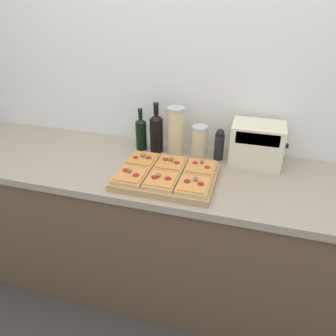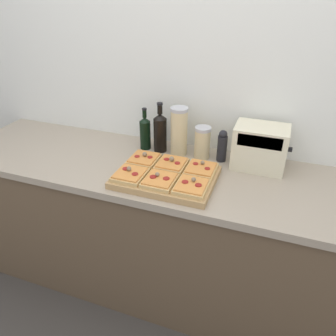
% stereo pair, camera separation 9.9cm
% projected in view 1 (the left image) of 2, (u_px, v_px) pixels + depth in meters
% --- Properties ---
extents(ground_plane, '(12.00, 12.00, 0.00)m').
position_uv_depth(ground_plane, '(159.00, 325.00, 1.93)').
color(ground_plane, '#3D3833').
extents(wall_back, '(6.00, 0.06, 2.50)m').
position_uv_depth(wall_back, '(191.00, 84.00, 1.87)').
color(wall_back, silver).
rests_on(wall_back, ground_plane).
extents(kitchen_counter, '(2.63, 0.67, 0.88)m').
position_uv_depth(kitchen_counter, '(174.00, 232.00, 1.97)').
color(kitchen_counter, brown).
rests_on(kitchen_counter, ground_plane).
extents(cutting_board, '(0.49, 0.36, 0.03)m').
position_uv_depth(cutting_board, '(166.00, 177.00, 1.65)').
color(cutting_board, tan).
rests_on(cutting_board, kitchen_counter).
extents(pizza_slice_back_left, '(0.15, 0.16, 0.05)m').
position_uv_depth(pizza_slice_back_left, '(142.00, 160.00, 1.75)').
color(pizza_slice_back_left, tan).
rests_on(pizza_slice_back_left, cutting_board).
extents(pizza_slice_back_center, '(0.15, 0.16, 0.05)m').
position_uv_depth(pizza_slice_back_center, '(171.00, 164.00, 1.71)').
color(pizza_slice_back_center, tan).
rests_on(pizza_slice_back_center, cutting_board).
extents(pizza_slice_back_right, '(0.15, 0.16, 0.05)m').
position_uv_depth(pizza_slice_back_right, '(201.00, 168.00, 1.67)').
color(pizza_slice_back_right, tan).
rests_on(pizza_slice_back_right, cutting_board).
extents(pizza_slice_front_left, '(0.15, 0.16, 0.05)m').
position_uv_depth(pizza_slice_front_left, '(131.00, 176.00, 1.61)').
color(pizza_slice_front_left, tan).
rests_on(pizza_slice_front_left, cutting_board).
extents(pizza_slice_front_center, '(0.15, 0.16, 0.05)m').
position_uv_depth(pizza_slice_front_center, '(161.00, 181.00, 1.57)').
color(pizza_slice_front_center, tan).
rests_on(pizza_slice_front_center, cutting_board).
extents(pizza_slice_front_right, '(0.15, 0.16, 0.05)m').
position_uv_depth(pizza_slice_front_right, '(194.00, 185.00, 1.53)').
color(pizza_slice_front_right, tan).
rests_on(pizza_slice_front_right, cutting_board).
extents(olive_oil_bottle, '(0.06, 0.06, 0.25)m').
position_uv_depth(olive_oil_bottle, '(141.00, 133.00, 1.92)').
color(olive_oil_bottle, black).
rests_on(olive_oil_bottle, kitchen_counter).
extents(wine_bottle, '(0.08, 0.08, 0.29)m').
position_uv_depth(wine_bottle, '(157.00, 132.00, 1.89)').
color(wine_bottle, black).
rests_on(wine_bottle, kitchen_counter).
extents(grain_jar_tall, '(0.10, 0.10, 0.28)m').
position_uv_depth(grain_jar_tall, '(176.00, 131.00, 1.85)').
color(grain_jar_tall, beige).
rests_on(grain_jar_tall, kitchen_counter).
extents(grain_jar_short, '(0.09, 0.09, 0.18)m').
position_uv_depth(grain_jar_short, '(199.00, 142.00, 1.84)').
color(grain_jar_short, beige).
rests_on(grain_jar_short, kitchen_counter).
extents(pepper_mill, '(0.05, 0.05, 0.18)m').
position_uv_depth(pepper_mill, '(219.00, 144.00, 1.82)').
color(pepper_mill, black).
rests_on(pepper_mill, kitchen_counter).
extents(toaster_oven, '(0.30, 0.19, 0.23)m').
position_uv_depth(toaster_oven, '(257.00, 144.00, 1.76)').
color(toaster_oven, beige).
rests_on(toaster_oven, kitchen_counter).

